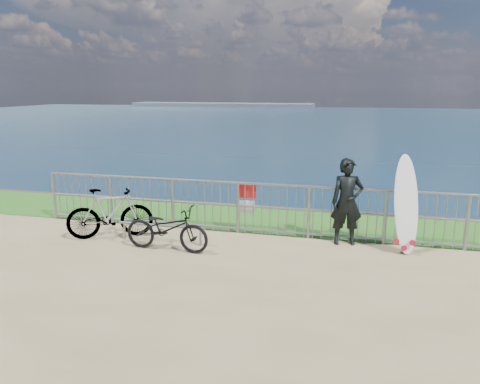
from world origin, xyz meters
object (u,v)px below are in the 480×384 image
(surfer, at_px, (347,202))
(surfboard, at_px, (406,208))
(bicycle_near, at_px, (167,228))
(bicycle_far, at_px, (110,213))

(surfer, xyz_separation_m, surfboard, (1.08, -0.22, 0.00))
(surfboard, relative_size, bicycle_near, 1.11)
(surfer, xyz_separation_m, bicycle_near, (-3.30, -1.24, -0.42))
(surfboard, height_order, bicycle_far, surfboard)
(surfboard, relative_size, bicycle_far, 1.07)
(surfboard, height_order, bicycle_near, surfboard)
(bicycle_near, bearing_deg, surfboard, -74.35)
(surfer, bearing_deg, bicycle_near, -171.84)
(bicycle_far, bearing_deg, surfboard, -111.95)
(bicycle_near, bearing_deg, bicycle_far, 75.54)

